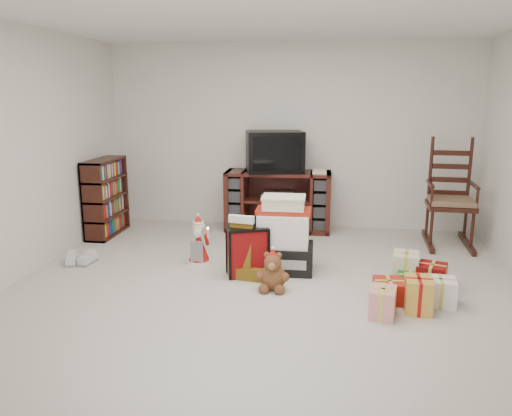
# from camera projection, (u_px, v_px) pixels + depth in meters

# --- Properties ---
(room) EXTENTS (5.01, 5.01, 2.51)m
(room) POSITION_uv_depth(u_px,v_px,m) (267.00, 160.00, 4.43)
(room) COLOR beige
(room) RESTS_ON ground
(tv_stand) EXTENTS (1.42, 0.53, 0.81)m
(tv_stand) POSITION_uv_depth(u_px,v_px,m) (278.00, 201.00, 6.77)
(tv_stand) COLOR #481914
(tv_stand) RESTS_ON floor
(bookshelf) EXTENTS (0.27, 0.82, 1.01)m
(bookshelf) POSITION_uv_depth(u_px,v_px,m) (106.00, 199.00, 6.53)
(bookshelf) COLOR #38160F
(bookshelf) RESTS_ON floor
(rocking_chair) EXTENTS (0.60, 0.93, 1.36)m
(rocking_chair) POSITION_uv_depth(u_px,v_px,m) (449.00, 207.00, 6.15)
(rocking_chair) COLOR #38160F
(rocking_chair) RESTS_ON floor
(gift_pile) EXTENTS (0.63, 0.46, 0.78)m
(gift_pile) POSITION_uv_depth(u_px,v_px,m) (283.00, 239.00, 5.21)
(gift_pile) COLOR black
(gift_pile) RESTS_ON floor
(red_suitcase) EXTENTS (0.44, 0.33, 0.60)m
(red_suitcase) POSITION_uv_depth(u_px,v_px,m) (248.00, 251.00, 5.07)
(red_suitcase) COLOR maroon
(red_suitcase) RESTS_ON floor
(stocking) EXTENTS (0.32, 0.18, 0.65)m
(stocking) POSITION_uv_depth(u_px,v_px,m) (240.00, 247.00, 5.01)
(stocking) COLOR #0D7519
(stocking) RESTS_ON floor
(teddy_bear) EXTENTS (0.25, 0.22, 0.37)m
(teddy_bear) POSITION_uv_depth(u_px,v_px,m) (273.00, 273.00, 4.73)
(teddy_bear) COLOR brown
(teddy_bear) RESTS_ON floor
(santa_figurine) EXTENTS (0.27, 0.26, 0.55)m
(santa_figurine) POSITION_uv_depth(u_px,v_px,m) (293.00, 246.00, 5.40)
(santa_figurine) COLOR #B61A13
(santa_figurine) RESTS_ON floor
(mrs_claus_figurine) EXTENTS (0.27, 0.25, 0.55)m
(mrs_claus_figurine) POSITION_uv_depth(u_px,v_px,m) (199.00, 245.00, 5.46)
(mrs_claus_figurine) COLOR #B61A13
(mrs_claus_figurine) RESTS_ON floor
(sneaker_pair) EXTENTS (0.33, 0.28, 0.09)m
(sneaker_pair) POSITION_uv_depth(u_px,v_px,m) (80.00, 260.00, 5.47)
(sneaker_pair) COLOR silver
(sneaker_pair) RESTS_ON floor
(gift_cluster) EXTENTS (0.73, 1.07, 0.25)m
(gift_cluster) POSITION_uv_depth(u_px,v_px,m) (410.00, 286.00, 4.52)
(gift_cluster) COLOR #A72113
(gift_cluster) RESTS_ON floor
(crt_television) EXTENTS (0.84, 0.69, 0.54)m
(crt_television) POSITION_uv_depth(u_px,v_px,m) (275.00, 152.00, 6.62)
(crt_television) COLOR black
(crt_television) RESTS_ON tv_stand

